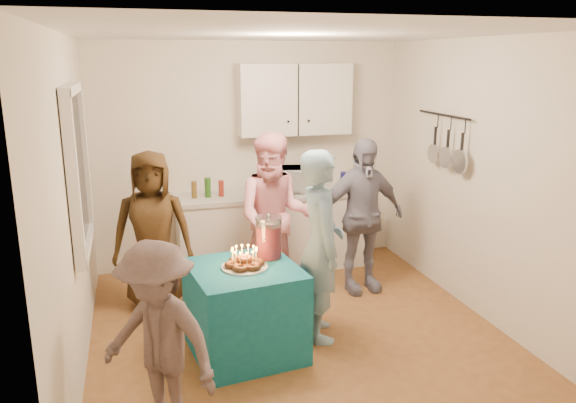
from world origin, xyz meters
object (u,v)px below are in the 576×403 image
object	(u,v)px
counter	(273,232)
man_birthday	(321,246)
woman_back_left	(153,231)
party_table	(245,311)
child_near_left	(158,341)
punch_jar	(269,238)
microwave	(291,179)
woman_back_center	(276,218)
woman_back_right	(361,216)

from	to	relation	value
counter	man_birthday	bearing A→B (deg)	-90.59
man_birthday	woman_back_left	bearing A→B (deg)	61.07
party_table	woman_back_left	world-z (taller)	woman_back_left
man_birthday	woman_back_left	world-z (taller)	man_birthday
party_table	woman_back_left	xyz separation A→B (m)	(-0.67, 1.13, 0.41)
man_birthday	child_near_left	size ratio (longest dim) A/B	1.26
man_birthday	punch_jar	bearing A→B (deg)	90.23
microwave	woman_back_center	size ratio (longest dim) A/B	0.30
woman_back_center	child_near_left	size ratio (longest dim) A/B	1.28
punch_jar	woman_back_center	size ratio (longest dim) A/B	0.20
microwave	woman_back_center	bearing A→B (deg)	-102.93
party_table	child_near_left	xyz separation A→B (m)	(-0.73, -0.88, 0.29)
punch_jar	woman_back_right	world-z (taller)	woman_back_right
woman_back_left	woman_back_center	bearing A→B (deg)	1.23
child_near_left	punch_jar	bearing A→B (deg)	88.92
microwave	woman_back_right	world-z (taller)	woman_back_right
punch_jar	man_birthday	distance (m)	0.46
microwave	party_table	distance (m)	2.19
counter	woman_back_left	xyz separation A→B (m)	(-1.39, -0.74, 0.36)
party_table	woman_back_center	bearing A→B (deg)	62.70
woman_back_left	child_near_left	size ratio (longest dim) A/B	1.18
counter	punch_jar	xyz separation A→B (m)	(-0.47, -1.69, 0.50)
man_birthday	woman_back_right	bearing A→B (deg)	-33.47
woman_back_right	child_near_left	size ratio (longest dim) A/B	1.22
woman_back_right	microwave	bearing A→B (deg)	115.38
punch_jar	woman_back_center	bearing A→B (deg)	71.75
microwave	punch_jar	xyz separation A→B (m)	(-0.68, -1.69, -0.12)
man_birthday	child_near_left	distance (m)	1.76
counter	microwave	size ratio (longest dim) A/B	4.31
microwave	woman_back_right	xyz separation A→B (m)	(0.51, -0.89, -0.24)
party_table	woman_back_center	xyz separation A→B (m)	(0.53, 1.03, 0.48)
punch_jar	woman_back_center	xyz separation A→B (m)	(0.28, 0.85, -0.07)
party_table	woman_back_right	distance (m)	1.79
counter	punch_jar	size ratio (longest dim) A/B	6.47
man_birthday	woman_back_center	size ratio (longest dim) A/B	0.98
woman_back_left	man_birthday	bearing A→B (deg)	-30.17
counter	woman_back_right	bearing A→B (deg)	-51.00
microwave	woman_back_right	bearing A→B (deg)	-47.82
woman_back_center	woman_back_right	size ratio (longest dim) A/B	1.05
woman_back_right	punch_jar	bearing A→B (deg)	-150.35
man_birthday	woman_back_center	xyz separation A→B (m)	(-0.17, 0.91, 0.01)
counter	microwave	bearing A→B (deg)	0.00
punch_jar	woman_back_center	distance (m)	0.90
counter	woman_back_left	distance (m)	1.61
microwave	woman_back_right	size ratio (longest dim) A/B	0.31
counter	woman_back_center	bearing A→B (deg)	-102.47
counter	child_near_left	xyz separation A→B (m)	(-1.45, -2.75, 0.24)
counter	man_birthday	distance (m)	1.79
counter	man_birthday	world-z (taller)	man_birthday
counter	woman_back_left	bearing A→B (deg)	-152.12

